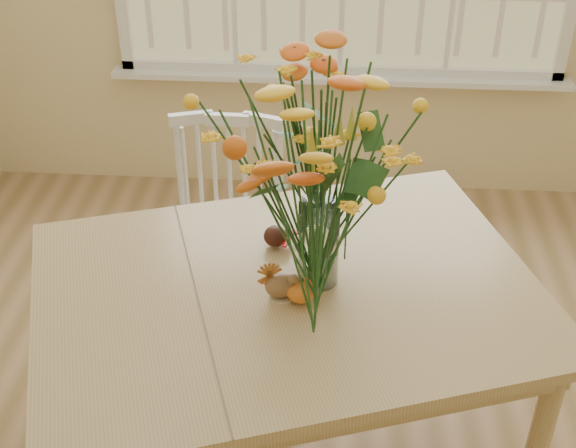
{
  "coord_description": "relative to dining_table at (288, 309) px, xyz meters",
  "views": [
    {
      "loc": [
        -0.0,
        -1.63,
        2.31
      ],
      "look_at": [
        -0.14,
        0.25,
        1.05
      ],
      "focal_mm": 48.0,
      "sensor_mm": 36.0,
      "label": 1
    }
  ],
  "objects": [
    {
      "name": "dining_table",
      "position": [
        0.0,
        0.0,
        0.0
      ],
      "size": [
        1.81,
        1.53,
        0.83
      ],
      "rotation": [
        0.0,
        0.0,
        0.32
      ],
      "color": "tan",
      "rests_on": "floor"
    },
    {
      "name": "dark_gourd",
      "position": [
        -0.06,
        0.21,
        0.13
      ],
      "size": [
        0.13,
        0.12,
        0.07
      ],
      "color": "#38160F",
      "rests_on": "dining_table"
    },
    {
      "name": "turkey_figurine",
      "position": [
        -0.02,
        -0.06,
        0.14
      ],
      "size": [
        0.11,
        0.09,
        0.12
      ],
      "rotation": [
        0.0,
        0.0,
        0.21
      ],
      "color": "#CCB78C",
      "rests_on": "dining_table"
    },
    {
      "name": "windsor_chair",
      "position": [
        -0.3,
        0.74,
        -0.19
      ],
      "size": [
        0.45,
        0.43,
        0.97
      ],
      "rotation": [
        0.0,
        0.0,
        -0.01
      ],
      "color": "white",
      "rests_on": "floor"
    },
    {
      "name": "pumpkin",
      "position": [
        0.04,
        -0.06,
        0.13
      ],
      "size": [
        0.09,
        0.09,
        0.07
      ],
      "primitive_type": "ellipsoid",
      "color": "orange",
      "rests_on": "dining_table"
    },
    {
      "name": "flower_vase",
      "position": [
        0.09,
        0.04,
        0.51
      ],
      "size": [
        0.59,
        0.59,
        0.7
      ],
      "color": "white",
      "rests_on": "dining_table"
    }
  ]
}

